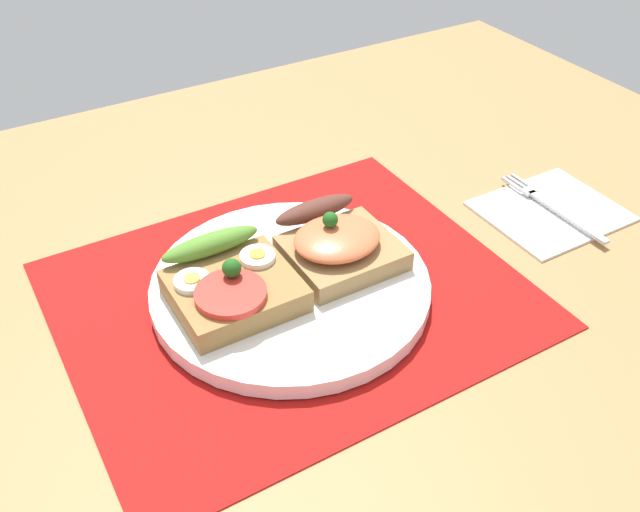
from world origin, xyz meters
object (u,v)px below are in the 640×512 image
Objects in this scene: sandwich_egg_tomato at (232,286)px; fork at (550,205)px; sandwich_salmon at (336,242)px; plate at (291,287)px; napkin at (551,210)px.

sandwich_egg_tomato is 34.88cm from fork.
sandwich_salmon is at bearing 173.93° from fork.
sandwich_egg_tomato is 1.06× the size of sandwich_salmon.
fork is at bearing -3.73° from plate.
napkin is (29.31, -2.16, -0.72)cm from plate.
plate is 1.76× the size of fork.
fork is (29.37, -1.92, -0.26)cm from plate.
sandwich_egg_tomato reaches higher than fork.
sandwich_salmon is at bearing 7.47° from plate.
plate is 5.82cm from sandwich_egg_tomato.
sandwich_egg_tomato is at bearing -177.46° from sandwich_salmon.
sandwich_salmon reaches higher than napkin.
sandwich_salmon is 0.72× the size of fork.
napkin is at bearing -4.21° from plate.
plate is at bearing -172.53° from sandwich_salmon.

